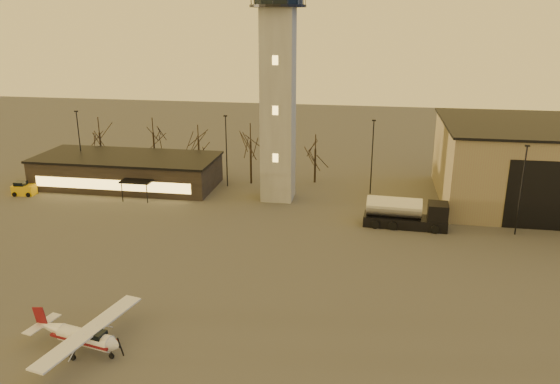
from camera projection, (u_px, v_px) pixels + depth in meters
name	position (u px, v px, depth m)	size (l,w,h in m)	color
ground	(215.00, 314.00, 44.21)	(220.00, 220.00, 0.00)	#413E3C
control_tower	(278.00, 73.00, 67.28)	(6.80, 6.80, 32.60)	gray
terminal	(127.00, 171.00, 77.04)	(25.40, 12.20, 4.30)	black
light_poles	(283.00, 157.00, 71.52)	(58.50, 12.25, 10.14)	black
tree_row	(198.00, 136.00, 81.27)	(37.20, 9.20, 8.80)	black
cessna_front	(87.00, 341.00, 38.95)	(8.19, 10.29, 2.83)	silver
fuel_truck	(405.00, 215.00, 62.17)	(9.48, 3.53, 3.46)	black
service_cart	(24.00, 190.00, 73.44)	(3.01, 2.02, 1.85)	#E5B10D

